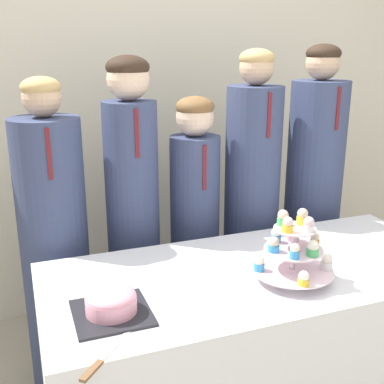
# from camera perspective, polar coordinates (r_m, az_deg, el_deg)

# --- Properties ---
(wall_back) EXTENTS (9.00, 0.06, 2.70)m
(wall_back) POSITION_cam_1_polar(r_m,az_deg,el_deg) (3.09, -3.74, 11.32)
(wall_back) COLOR beige
(wall_back) RESTS_ON ground_plane
(table) EXTENTS (1.76, 0.77, 0.77)m
(table) POSITION_cam_1_polar(r_m,az_deg,el_deg) (2.21, 7.62, -18.06)
(table) COLOR white
(table) RESTS_ON ground_plane
(round_cake) EXTENTS (0.26, 0.26, 0.10)m
(round_cake) POSITION_cam_1_polar(r_m,az_deg,el_deg) (1.69, -9.57, -12.75)
(round_cake) COLOR #232328
(round_cake) RESTS_ON table
(cake_knife) EXTENTS (0.23, 0.25, 0.01)m
(cake_knife) POSITION_cam_1_polar(r_m,az_deg,el_deg) (1.51, -10.56, -18.89)
(cake_knife) COLOR silver
(cake_knife) RESTS_ON table
(cupcake_stand) EXTENTS (0.32, 0.32, 0.28)m
(cupcake_stand) POSITION_cam_1_polar(r_m,az_deg,el_deg) (1.90, 11.97, -6.54)
(cupcake_stand) COLOR silver
(cupcake_stand) RESTS_ON table
(student_0) EXTENTS (0.32, 0.32, 1.53)m
(student_0) POSITION_cam_1_polar(r_m,az_deg,el_deg) (2.39, -15.89, -6.73)
(student_0) COLOR #384266
(student_0) RESTS_ON ground_plane
(student_1) EXTENTS (0.26, 0.27, 1.61)m
(student_1) POSITION_cam_1_polar(r_m,az_deg,el_deg) (2.42, -6.94, -3.94)
(student_1) COLOR #384266
(student_1) RESTS_ON ground_plane
(student_2) EXTENTS (0.26, 0.26, 1.42)m
(student_2) POSITION_cam_1_polar(r_m,az_deg,el_deg) (2.54, 0.33, -5.17)
(student_2) COLOR #384266
(student_2) RESTS_ON ground_plane
(student_3) EXTENTS (0.29, 0.30, 1.64)m
(student_3) POSITION_cam_1_polar(r_m,az_deg,el_deg) (2.64, 7.01, -2.46)
(student_3) COLOR #384266
(student_3) RESTS_ON ground_plane
(student_4) EXTENTS (0.31, 0.32, 1.66)m
(student_4) POSITION_cam_1_polar(r_m,az_deg,el_deg) (2.83, 14.05, -1.35)
(student_4) COLOR #384266
(student_4) RESTS_ON ground_plane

